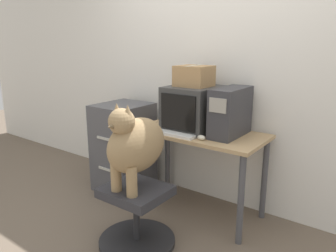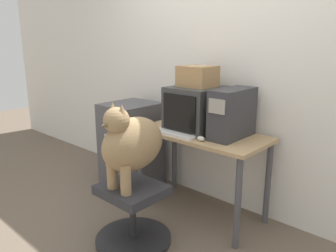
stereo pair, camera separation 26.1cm
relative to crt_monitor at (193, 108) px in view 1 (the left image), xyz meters
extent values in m
plane|color=#6B5B4C|center=(0.09, -0.33, -0.95)|extent=(12.00, 12.00, 0.00)
cube|color=white|center=(0.09, 0.32, 0.35)|extent=(8.00, 0.05, 2.60)
cube|color=tan|center=(0.09, -0.04, -0.21)|extent=(1.14, 0.58, 0.03)
cylinder|color=#4C4C51|center=(-0.43, -0.28, -0.58)|extent=(0.05, 0.05, 0.72)
cylinder|color=#4C4C51|center=(0.61, -0.28, -0.58)|extent=(0.05, 0.05, 0.72)
cylinder|color=#4C4C51|center=(-0.43, 0.20, -0.58)|extent=(0.05, 0.05, 0.72)
cylinder|color=#4C4C51|center=(0.61, 0.20, -0.58)|extent=(0.05, 0.05, 0.72)
cube|color=#383838|center=(0.00, 0.00, 0.00)|extent=(0.41, 0.46, 0.38)
cube|color=black|center=(0.00, -0.23, 0.00)|extent=(0.34, 0.01, 0.30)
cube|color=#333338|center=(0.35, 0.01, 0.01)|extent=(0.19, 0.45, 0.40)
cube|color=#9E998E|center=(0.35, -0.22, 0.10)|extent=(0.14, 0.01, 0.11)
cube|color=silver|center=(-0.03, -0.23, -0.18)|extent=(0.41, 0.16, 0.02)
cube|color=silver|center=(-0.03, -0.23, -0.16)|extent=(0.37, 0.13, 0.00)
ellipsoid|color=beige|center=(0.23, -0.24, -0.17)|extent=(0.07, 0.05, 0.04)
cylinder|color=#262628|center=(-0.02, -0.75, -0.93)|extent=(0.59, 0.59, 0.04)
cylinder|color=#262628|center=(-0.02, -0.75, -0.73)|extent=(0.05, 0.05, 0.36)
cube|color=#2D2D33|center=(-0.02, -0.75, -0.51)|extent=(0.46, 0.40, 0.07)
ellipsoid|color=#9E7F56|center=(-0.02, -0.72, -0.16)|extent=(0.27, 0.54, 0.40)
cylinder|color=#9E7F56|center=(-0.09, -0.87, -0.37)|extent=(0.08, 0.08, 0.22)
cylinder|color=#9E7F56|center=(0.06, -0.87, -0.37)|extent=(0.08, 0.08, 0.22)
sphere|color=#9E7F56|center=(-0.02, -0.87, 0.05)|extent=(0.18, 0.18, 0.18)
cone|color=brown|center=(-0.02, -0.95, 0.03)|extent=(0.08, 0.09, 0.08)
cone|color=#9E7F56|center=(-0.07, -0.86, 0.12)|extent=(0.06, 0.06, 0.08)
cone|color=#9E7F56|center=(0.03, -0.86, 0.12)|extent=(0.06, 0.06, 0.08)
torus|color=blue|center=(-0.02, -0.85, -0.02)|extent=(0.13, 0.13, 0.02)
cube|color=#4C4C51|center=(-0.80, -0.06, -0.50)|extent=(0.47, 0.53, 0.90)
cube|color=beige|center=(-0.80, -0.34, -0.34)|extent=(0.16, 0.01, 0.02)
cube|color=beige|center=(-0.80, -0.34, -0.65)|extent=(0.16, 0.01, 0.02)
cube|color=#A87F51|center=(0.00, 0.00, 0.28)|extent=(0.28, 0.25, 0.18)
cube|color=beige|center=(0.00, 0.00, 0.37)|extent=(0.04, 0.25, 0.00)
camera|label=1|loc=(1.49, -2.39, 0.56)|focal=35.00mm
camera|label=2|loc=(1.69, -2.23, 0.56)|focal=35.00mm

